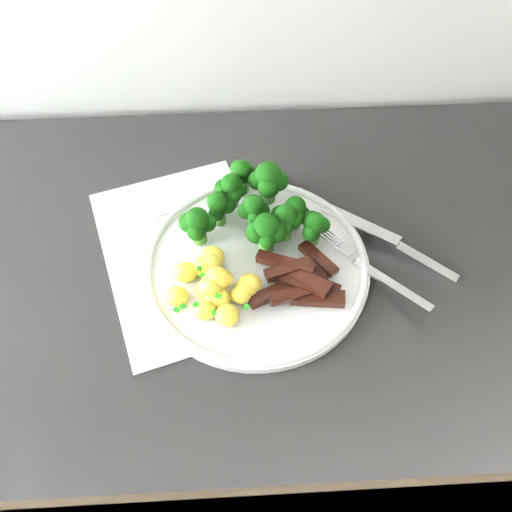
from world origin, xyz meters
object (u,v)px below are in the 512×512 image
recipe_paper (186,253)px  fork (375,272)px  plate (256,265)px  counter (223,389)px  knife (406,251)px  beef_strips (301,279)px  broccoli (256,206)px  potatoes (215,284)px

recipe_paper → fork: size_ratio=2.46×
recipe_paper → plate: 0.10m
fork → counter: bearing=170.1°
knife → plate: bearing=-176.5°
plate → fork: bearing=-9.6°
plate → knife: size_ratio=1.78×
beef_strips → plate: bearing=148.9°
plate → beef_strips: 0.07m
counter → broccoli: (0.07, 0.06, 0.51)m
counter → potatoes: potatoes is taller
potatoes → recipe_paper: bearing=121.0°
potatoes → knife: (0.26, 0.05, -0.02)m
counter → potatoes: 0.48m
potatoes → knife: bearing=10.9°
counter → recipe_paper: size_ratio=6.84×
broccoli → knife: broccoli is taller
broccoli → knife: (0.20, -0.06, -0.04)m
potatoes → knife: size_ratio=0.72×
potatoes → beef_strips: (0.11, 0.00, -0.00)m
potatoes → knife: 0.27m
plate → fork: 0.16m
recipe_paper → fork: bearing=-12.6°
fork → knife: 0.07m
beef_strips → knife: bearing=17.3°
potatoes → broccoli: bearing=60.8°
knife → potatoes: bearing=-169.1°
broccoli → fork: 0.18m
counter → plate: 0.47m
potatoes → beef_strips: size_ratio=0.98×
broccoli → beef_strips: bearing=-62.9°
potatoes → beef_strips: bearing=2.0°
beef_strips → counter: bearing=159.5°
plate → potatoes: potatoes is taller
broccoli → knife: size_ratio=1.18×
counter → fork: bearing=-9.9°
plate → beef_strips: size_ratio=2.41×
recipe_paper → fork: fork is taller
counter → potatoes: bearing=-76.0°
beef_strips → fork: size_ratio=0.88×
recipe_paper → beef_strips: beef_strips is taller
potatoes → fork: bearing=3.1°
potatoes → knife: potatoes is taller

